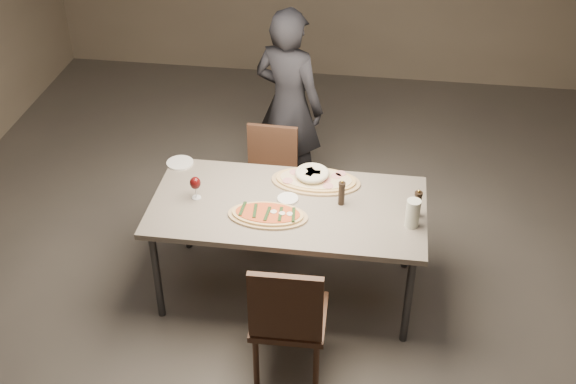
# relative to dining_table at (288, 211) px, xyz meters

# --- Properties ---
(room) EXTENTS (7.00, 7.00, 7.00)m
(room) POSITION_rel_dining_table_xyz_m (0.00, 0.00, 0.71)
(room) COLOR #56504A
(room) RESTS_ON ground
(dining_table) EXTENTS (1.80, 0.90, 0.75)m
(dining_table) POSITION_rel_dining_table_xyz_m (0.00, 0.00, 0.00)
(dining_table) COLOR gray
(dining_table) RESTS_ON ground
(zucchini_pizza) EXTENTS (0.52, 0.29, 0.05)m
(zucchini_pizza) POSITION_rel_dining_table_xyz_m (-0.11, -0.15, 0.07)
(zucchini_pizza) COLOR tan
(zucchini_pizza) RESTS_ON dining_table
(ham_pizza) EXTENTS (0.61, 0.34, 0.04)m
(ham_pizza) POSITION_rel_dining_table_xyz_m (0.15, 0.28, 0.07)
(ham_pizza) COLOR tan
(ham_pizza) RESTS_ON dining_table
(bread_basket) EXTENTS (0.23, 0.23, 0.08)m
(bread_basket) POSITION_rel_dining_table_xyz_m (0.12, 0.29, 0.11)
(bread_basket) COLOR beige
(bread_basket) RESTS_ON dining_table
(oil_dish) EXTENTS (0.14, 0.14, 0.02)m
(oil_dish) POSITION_rel_dining_table_xyz_m (-0.01, 0.05, 0.07)
(oil_dish) COLOR white
(oil_dish) RESTS_ON dining_table
(pepper_mill_left) EXTENTS (0.05, 0.05, 0.18)m
(pepper_mill_left) POSITION_rel_dining_table_xyz_m (0.34, 0.06, 0.14)
(pepper_mill_left) COLOR black
(pepper_mill_left) RESTS_ON dining_table
(pepper_mill_right) EXTENTS (0.05, 0.05, 0.20)m
(pepper_mill_right) POSITION_rel_dining_table_xyz_m (0.83, -0.01, 0.15)
(pepper_mill_right) COLOR black
(pepper_mill_right) RESTS_ON dining_table
(carafe) EXTENTS (0.09, 0.09, 0.19)m
(carafe) POSITION_rel_dining_table_xyz_m (0.80, -0.11, 0.15)
(carafe) COLOR silver
(carafe) RESTS_ON dining_table
(wine_glass) EXTENTS (0.07, 0.07, 0.16)m
(wine_glass) POSITION_rel_dining_table_xyz_m (-0.61, -0.01, 0.17)
(wine_glass) COLOR silver
(wine_glass) RESTS_ON dining_table
(side_plate) EXTENTS (0.19, 0.19, 0.01)m
(side_plate) POSITION_rel_dining_table_xyz_m (-0.83, 0.38, 0.06)
(side_plate) COLOR white
(side_plate) RESTS_ON dining_table
(chair_near) EXTENTS (0.45, 0.45, 0.93)m
(chair_near) POSITION_rel_dining_table_xyz_m (0.11, -0.79, -0.17)
(chair_near) COLOR #42291B
(chair_near) RESTS_ON ground
(chair_far) EXTENTS (0.41, 0.41, 0.85)m
(chair_far) POSITION_rel_dining_table_xyz_m (-0.24, 0.73, -0.22)
(chair_far) COLOR #42291B
(chair_far) RESTS_ON ground
(diner) EXTENTS (0.70, 0.59, 1.62)m
(diner) POSITION_rel_dining_table_xyz_m (-0.17, 1.22, 0.12)
(diner) COLOR black
(diner) RESTS_ON ground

